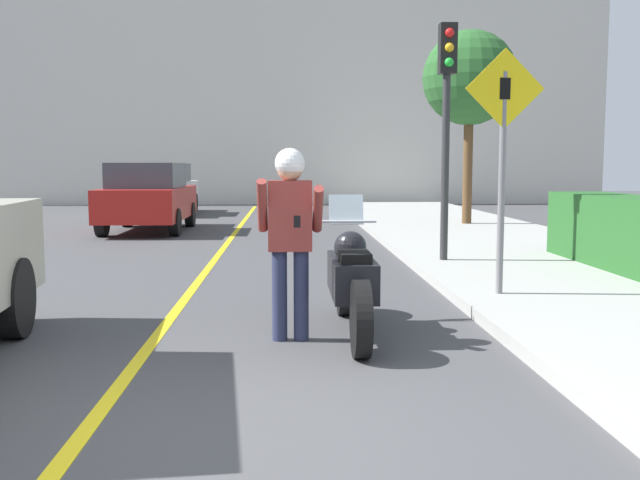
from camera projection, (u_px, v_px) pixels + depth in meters
ground_plane at (181, 437)px, 4.28m from camera, size 80.00×80.00×0.00m
sidewalk_curb at (636, 297)px, 8.47m from camera, size 4.40×44.00×0.13m
road_center_line at (200, 279)px, 10.21m from camera, size 0.12×36.00×0.01m
building_backdrop at (271, 98)px, 29.65m from camera, size 28.00×1.20×8.81m
motorcycle at (352, 280)px, 6.86m from camera, size 0.62×2.41×1.32m
person_biker at (290, 223)px, 6.52m from camera, size 0.59×0.48×1.78m
crossing_sign at (503, 148)px, 8.14m from camera, size 0.91×0.08×2.81m
traffic_light at (447, 97)px, 11.00m from camera, size 0.26×0.30×3.65m
hedge_row at (635, 234)px, 10.14m from camera, size 0.90×4.38×1.04m
street_tree at (470, 79)px, 17.95m from camera, size 2.37×2.37×4.87m
parked_car_red at (148, 197)px, 17.47m from camera, size 1.88×4.20×1.68m
parked_car_white at (163, 188)px, 23.69m from camera, size 1.88×4.20×1.68m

